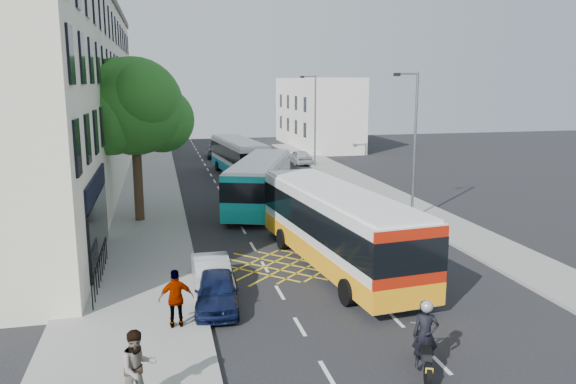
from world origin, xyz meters
TOP-DOWN VIEW (x-y plane):
  - ground at (0.00, 0.00)m, footprint 120.00×120.00m
  - pavement_left at (-8.50, 15.00)m, footprint 5.00×70.00m
  - pavement_right at (7.50, 15.00)m, footprint 3.00×70.00m
  - terrace_main at (-14.00, 24.49)m, footprint 8.30×45.00m
  - terrace_far at (-14.00, 55.00)m, footprint 8.00×20.00m
  - building_right at (11.00, 48.00)m, footprint 6.00×18.00m
  - street_tree at (-8.51, 14.97)m, footprint 6.30×5.70m
  - lamp_near at (6.20, 12.00)m, footprint 1.45×0.15m
  - lamp_far at (6.20, 32.00)m, footprint 1.45×0.15m
  - railings at (-9.70, 5.30)m, footprint 0.08×5.60m
  - bus_near at (-0.27, 5.33)m, footprint 3.93×11.89m
  - bus_mid at (-1.41, 16.97)m, footprint 5.95×10.95m
  - bus_far at (-0.94, 29.32)m, footprint 3.53×10.73m
  - motorbike at (-0.68, -3.53)m, footprint 0.96×2.23m
  - parked_car_blue at (-5.60, 2.12)m, footprint 1.83×3.77m
  - parked_car_silver at (-5.60, 3.84)m, footprint 1.35×3.78m
  - red_hatchback at (2.56, 17.15)m, footprint 2.00×4.10m
  - distant_car_grey at (-1.34, 40.92)m, footprint 2.74×5.23m
  - distant_car_silver at (5.50, 34.32)m, footprint 1.67×4.00m
  - pedestrian_near at (-8.02, -3.62)m, footprint 1.12×1.01m
  - pedestrian_far at (-7.00, 0.58)m, footprint 1.09×0.48m

SIDE VIEW (x-z plane):
  - ground at x=0.00m, z-range 0.00..0.00m
  - pavement_left at x=-8.50m, z-range 0.00..0.15m
  - pavement_right at x=7.50m, z-range 0.00..0.15m
  - red_hatchback at x=2.56m, z-range 0.00..1.15m
  - parked_car_silver at x=-5.60m, z-range 0.00..1.24m
  - parked_car_blue at x=-5.60m, z-range 0.00..1.24m
  - distant_car_silver at x=5.50m, z-range 0.00..1.35m
  - distant_car_grey at x=-1.34m, z-range 0.00..1.40m
  - railings at x=-9.70m, z-range 0.15..1.29m
  - motorbike at x=-0.68m, z-range -0.06..2.00m
  - pedestrian_far at x=-7.00m, z-range 0.15..2.00m
  - pedestrian_near at x=-8.02m, z-range 0.15..2.03m
  - bus_far at x=-0.94m, z-range 0.08..3.04m
  - bus_mid at x=-1.41m, z-range 0.08..3.10m
  - bus_near at x=-0.27m, z-range 0.09..3.37m
  - building_right at x=11.00m, z-range 0.00..8.00m
  - lamp_near at x=6.20m, z-range 0.62..8.62m
  - lamp_far at x=6.20m, z-range 0.62..8.62m
  - terrace_far at x=-14.00m, z-range 0.00..10.00m
  - street_tree at x=-8.51m, z-range 1.89..10.69m
  - terrace_main at x=-14.00m, z-range 0.01..13.51m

